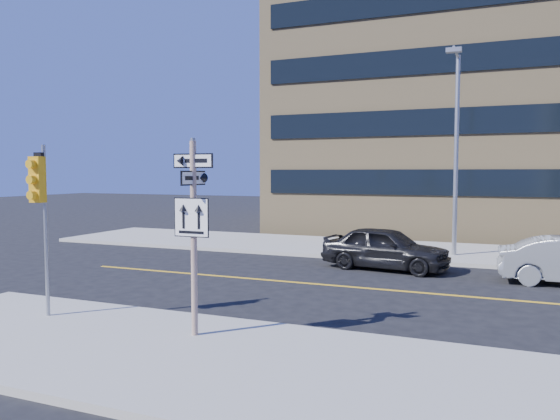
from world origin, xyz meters
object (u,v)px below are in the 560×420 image
at_px(sign_pole, 193,225).
at_px(parked_car_a, 386,248).
at_px(streetlight_a, 456,141).
at_px(traffic_signal, 39,194).

height_order(sign_pole, parked_car_a, sign_pole).
relative_size(sign_pole, streetlight_a, 0.51).
height_order(sign_pole, traffic_signal, sign_pole).
distance_m(sign_pole, streetlight_a, 14.05).
distance_m(sign_pole, parked_car_a, 10.28).
bearing_deg(parked_car_a, streetlight_a, -23.85).
bearing_deg(traffic_signal, parked_car_a, 59.66).
relative_size(sign_pole, traffic_signal, 1.02).
bearing_deg(parked_car_a, traffic_signal, 157.99).
bearing_deg(sign_pole, traffic_signal, -177.89).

